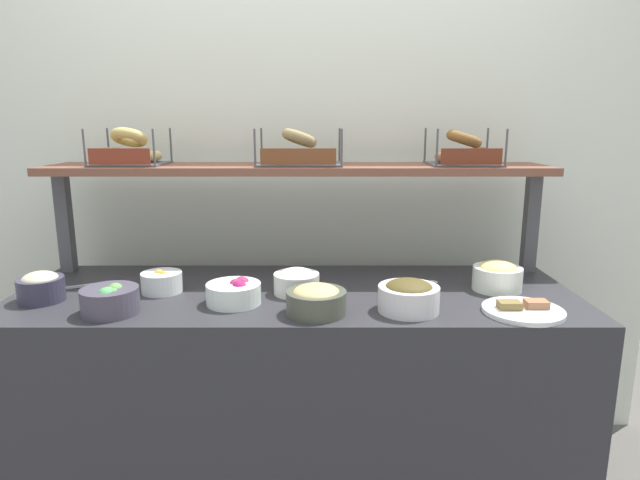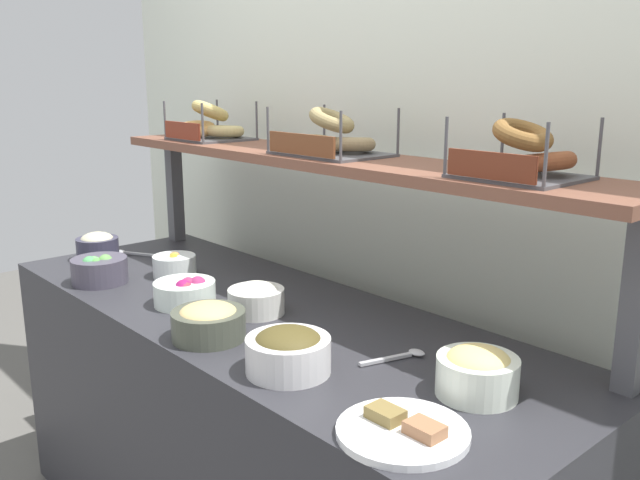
% 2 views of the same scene
% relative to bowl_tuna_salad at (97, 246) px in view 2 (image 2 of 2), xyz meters
% --- Properties ---
extents(back_wall, '(3.19, 0.06, 2.40)m').
position_rel_bowl_tuna_salad_xyz_m(back_wall, '(0.85, 0.66, 0.30)').
color(back_wall, silver).
rests_on(back_wall, ground_plane).
extents(deli_counter, '(1.99, 0.70, 0.85)m').
position_rel_bowl_tuna_salad_xyz_m(deli_counter, '(0.85, 0.11, -0.48)').
color(deli_counter, '#2D2D33').
rests_on(deli_counter, ground_plane).
extents(shelf_riser_left, '(0.05, 0.05, 0.40)m').
position_rel_bowl_tuna_salad_xyz_m(shelf_riser_left, '(-0.08, 0.38, 0.15)').
color(shelf_riser_left, '#4C4C51').
rests_on(shelf_riser_left, deli_counter).
extents(shelf_riser_right, '(0.05, 0.05, 0.40)m').
position_rel_bowl_tuna_salad_xyz_m(shelf_riser_right, '(1.79, 0.38, 0.15)').
color(shelf_riser_right, '#4C4C51').
rests_on(shelf_riser_right, deli_counter).
extents(upper_shelf, '(1.95, 0.32, 0.03)m').
position_rel_bowl_tuna_salad_xyz_m(upper_shelf, '(0.85, 0.38, 0.36)').
color(upper_shelf, brown).
rests_on(upper_shelf, shelf_riser_left).
extents(bowl_tuna_salad, '(0.15, 0.15, 0.10)m').
position_rel_bowl_tuna_salad_xyz_m(bowl_tuna_salad, '(0.00, 0.00, 0.00)').
color(bowl_tuna_salad, '#363448').
rests_on(bowl_tuna_salad, deli_counter).
extents(bowl_veggie_mix, '(0.18, 0.18, 0.09)m').
position_rel_bowl_tuna_salad_xyz_m(bowl_veggie_mix, '(0.28, -0.12, -0.01)').
color(bowl_veggie_mix, '#484353').
rests_on(bowl_veggie_mix, deli_counter).
extents(bowl_chocolate_spread, '(0.20, 0.20, 0.11)m').
position_rel_bowl_tuna_salad_xyz_m(bowl_chocolate_spread, '(1.23, -0.10, 0.00)').
color(bowl_chocolate_spread, silver).
rests_on(bowl_chocolate_spread, deli_counter).
extents(bowl_egg_salad, '(0.17, 0.17, 0.11)m').
position_rel_bowl_tuna_salad_xyz_m(bowl_egg_salad, '(1.58, 0.12, 0.00)').
color(bowl_egg_salad, white).
rests_on(bowl_egg_salad, deli_counter).
extents(bowl_hummus, '(0.19, 0.19, 0.09)m').
position_rel_bowl_tuna_salad_xyz_m(bowl_hummus, '(0.93, -0.12, -0.00)').
color(bowl_hummus, '#4A4F41').
rests_on(bowl_hummus, deli_counter).
extents(bowl_fruit_salad, '(0.14, 0.14, 0.08)m').
position_rel_bowl_tuna_salad_xyz_m(bowl_fruit_salad, '(0.38, 0.10, -0.01)').
color(bowl_fruit_salad, white).
rests_on(bowl_fruit_salad, deli_counter).
extents(bowl_beet_salad, '(0.18, 0.18, 0.09)m').
position_rel_bowl_tuna_salad_xyz_m(bowl_beet_salad, '(0.66, -0.03, -0.01)').
color(bowl_beet_salad, white).
rests_on(bowl_beet_salad, deli_counter).
extents(bowl_cream_cheese, '(0.16, 0.16, 0.09)m').
position_rel_bowl_tuna_salad_xyz_m(bowl_cream_cheese, '(0.86, 0.08, -0.01)').
color(bowl_cream_cheese, white).
rests_on(bowl_cream_cheese, deli_counter).
extents(serving_plate_white, '(0.25, 0.25, 0.04)m').
position_rel_bowl_tuna_salad_xyz_m(serving_plate_white, '(1.59, -0.12, -0.04)').
color(serving_plate_white, white).
rests_on(serving_plate_white, deli_counter).
extents(serving_spoon_near_plate, '(0.07, 0.17, 0.01)m').
position_rel_bowl_tuna_salad_xyz_m(serving_spoon_near_plate, '(1.35, 0.15, -0.04)').
color(serving_spoon_near_plate, '#B7B7BC').
rests_on(serving_spoon_near_plate, deli_counter).
extents(serving_spoon_by_edge, '(0.17, 0.10, 0.01)m').
position_rel_bowl_tuna_salad_xyz_m(serving_spoon_by_edge, '(0.01, 0.12, -0.04)').
color(serving_spoon_by_edge, '#B7B7BC').
rests_on(serving_spoon_by_edge, deli_counter).
extents(bagel_basket_plain, '(0.28, 0.26, 0.15)m').
position_rel_bowl_tuna_salad_xyz_m(bagel_basket_plain, '(0.20, 0.37, 0.43)').
color(bagel_basket_plain, '#4C4C51').
rests_on(bagel_basket_plain, upper_shelf).
extents(bagel_basket_everything, '(0.33, 0.26, 0.15)m').
position_rel_bowl_tuna_salad_xyz_m(bagel_basket_everything, '(0.86, 0.37, 0.42)').
color(bagel_basket_everything, '#4C4C51').
rests_on(bagel_basket_everything, upper_shelf).
extents(bagel_basket_cinnamon_raisin, '(0.27, 0.24, 0.14)m').
position_rel_bowl_tuna_salad_xyz_m(bagel_basket_cinnamon_raisin, '(1.50, 0.37, 0.43)').
color(bagel_basket_cinnamon_raisin, '#4C4C51').
rests_on(bagel_basket_cinnamon_raisin, upper_shelf).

